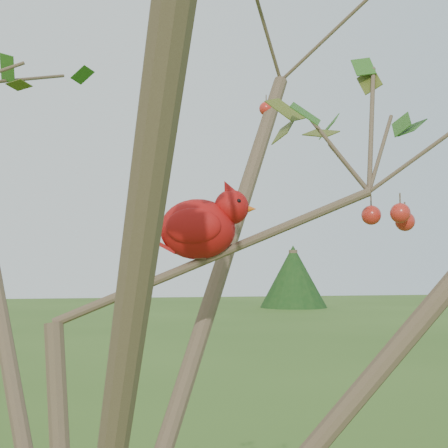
% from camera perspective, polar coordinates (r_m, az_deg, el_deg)
% --- Properties ---
extents(crabapple_tree, '(2.35, 2.05, 2.95)m').
position_cam_1_polar(crabapple_tree, '(1.07, -11.56, -0.17)').
color(crabapple_tree, '#483627').
rests_on(crabapple_tree, ground).
extents(cardinal, '(0.24, 0.14, 0.17)m').
position_cam_1_polar(cardinal, '(1.18, -2.04, -0.19)').
color(cardinal, '#AD110E').
rests_on(cardinal, ground).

